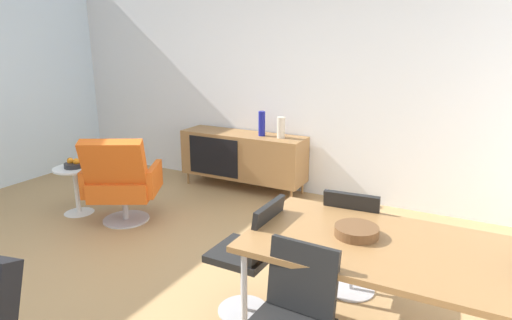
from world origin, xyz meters
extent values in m
plane|color=tan|center=(0.00, 0.00, 0.00)|extent=(8.32, 8.32, 0.00)
cube|color=white|center=(0.00, 2.60, 1.40)|extent=(6.80, 0.12, 2.80)
cube|color=olive|center=(-0.39, 2.30, 0.44)|extent=(1.60, 0.44, 0.56)
cube|color=black|center=(-0.69, 2.08, 0.44)|extent=(0.70, 0.01, 0.48)
cylinder|color=olive|center=(-1.13, 2.13, 0.08)|extent=(0.03, 0.03, 0.16)
cylinder|color=olive|center=(0.35, 2.13, 0.08)|extent=(0.03, 0.03, 0.16)
cylinder|color=olive|center=(-1.13, 2.47, 0.08)|extent=(0.03, 0.03, 0.16)
cylinder|color=olive|center=(0.35, 2.47, 0.08)|extent=(0.03, 0.03, 0.16)
cylinder|color=navy|center=(-0.12, 2.30, 0.87)|extent=(0.08, 0.08, 0.30)
cylinder|color=beige|center=(0.13, 2.30, 0.84)|extent=(0.09, 0.09, 0.25)
cube|color=olive|center=(1.84, 0.03, 0.72)|extent=(1.60, 0.90, 0.04)
cylinder|color=#B7B7BC|center=(1.12, -0.36, 0.35)|extent=(0.04, 0.04, 0.70)
cylinder|color=#B7B7BC|center=(1.12, 0.42, 0.35)|extent=(0.04, 0.04, 0.70)
cylinder|color=brown|center=(1.65, 0.06, 0.77)|extent=(0.26, 0.26, 0.06)
cube|color=black|center=(1.50, -0.41, 0.67)|extent=(0.38, 0.11, 0.38)
cube|color=black|center=(1.49, 0.65, 0.45)|extent=(0.43, 0.43, 0.05)
cube|color=black|center=(1.50, 0.47, 0.67)|extent=(0.39, 0.12, 0.38)
cylinder|color=#B7B7BC|center=(1.49, 0.65, 0.21)|extent=(0.04, 0.04, 0.42)
cylinder|color=#B7B7BC|center=(1.49, 0.65, 0.01)|extent=(0.36, 0.36, 0.01)
cube|color=black|center=(0.89, 0.03, 0.45)|extent=(0.41, 0.41, 0.05)
cube|color=black|center=(1.07, 0.03, 0.67)|extent=(0.10, 0.38, 0.38)
cylinder|color=#B7B7BC|center=(0.89, 0.03, 0.21)|extent=(0.04, 0.04, 0.42)
cylinder|color=#B7B7BC|center=(0.89, 0.03, 0.01)|extent=(0.36, 0.36, 0.01)
cube|color=#D85919|center=(-1.00, 0.85, 0.38)|extent=(0.79, 0.78, 0.20)
cube|color=#D85919|center=(-0.88, 0.64, 0.69)|extent=(0.66, 0.52, 0.51)
cube|color=#D85919|center=(-0.71, 1.00, 0.46)|extent=(0.29, 0.47, 0.28)
cube|color=#D85919|center=(-1.29, 0.69, 0.46)|extent=(0.29, 0.47, 0.28)
cylinder|color=#B7B7BC|center=(-1.00, 0.85, 0.14)|extent=(0.06, 0.06, 0.28)
cylinder|color=#B7B7BC|center=(-1.00, 0.85, 0.01)|extent=(0.48, 0.48, 0.02)
cylinder|color=white|center=(-1.60, 0.76, 0.51)|extent=(0.44, 0.44, 0.02)
cylinder|color=white|center=(-1.60, 0.76, 0.25)|extent=(0.05, 0.05, 0.50)
cone|color=white|center=(-1.60, 0.76, 0.01)|extent=(0.32, 0.32, 0.02)
cylinder|color=#262628|center=(-1.60, 0.76, 0.55)|extent=(0.20, 0.20, 0.05)
sphere|color=orange|center=(-1.57, 0.76, 0.59)|extent=(0.07, 0.07, 0.07)
sphere|color=orange|center=(-1.64, 0.75, 0.59)|extent=(0.07, 0.07, 0.07)
camera|label=1|loc=(2.23, -2.32, 1.88)|focal=30.76mm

